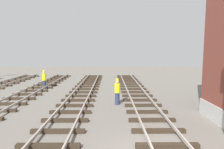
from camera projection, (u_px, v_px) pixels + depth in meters
The scene contains 2 objects.
track_worker_foreground at pixel (117, 92), 13.96m from camera, with size 0.40×0.40×1.87m.
track_worker_distant at pixel (44, 80), 19.75m from camera, with size 0.40×0.40×1.87m.
Camera 1 is at (-1.65, -6.65, 3.79)m, focal length 31.89 mm.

